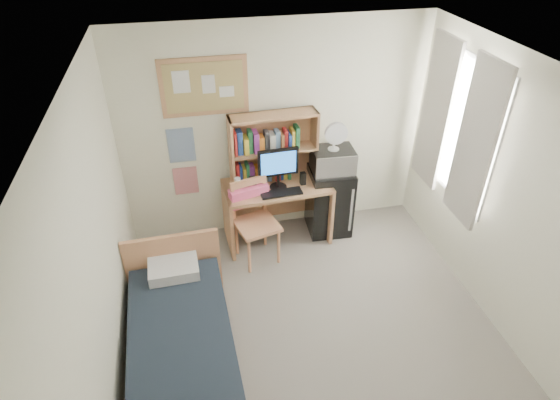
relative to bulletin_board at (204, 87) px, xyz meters
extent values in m
cube|color=gray|center=(0.78, -2.08, -1.93)|extent=(3.60, 4.20, 0.02)
cube|color=white|center=(0.78, -2.08, 0.68)|extent=(3.60, 4.20, 0.02)
cube|color=white|center=(0.78, 0.02, -0.62)|extent=(3.60, 0.04, 2.60)
cube|color=white|center=(-1.02, -2.08, -0.62)|extent=(0.04, 4.20, 2.60)
cube|color=white|center=(2.58, -2.08, -0.62)|extent=(0.04, 4.20, 2.60)
cube|color=white|center=(2.53, -0.88, -0.32)|extent=(0.10, 1.40, 1.70)
cube|color=beige|center=(2.50, -1.28, -0.32)|extent=(0.04, 0.55, 1.70)
cube|color=beige|center=(2.50, -0.48, -0.32)|extent=(0.04, 0.55, 1.70)
cube|color=tan|center=(0.00, 0.00, 0.00)|extent=(0.94, 0.03, 0.64)
cube|color=#255197|center=(-0.32, 0.01, -0.67)|extent=(0.30, 0.01, 0.42)
cube|color=red|center=(-0.32, 0.01, -1.14)|extent=(0.28, 0.01, 0.36)
cube|color=tan|center=(0.72, -0.32, -1.53)|extent=(1.28, 0.69, 0.78)
cube|color=tan|center=(0.42, -0.65, -1.42)|extent=(0.61, 0.61, 1.00)
cube|color=black|center=(1.40, -0.26, -1.48)|extent=(0.54, 0.54, 0.87)
cube|color=black|center=(-0.50, -2.04, -1.67)|extent=(0.98, 1.87, 0.51)
cube|color=tan|center=(0.72, -0.17, -0.73)|extent=(1.03, 0.31, 0.83)
cube|color=black|center=(0.73, -0.38, -0.89)|extent=(0.47, 0.06, 0.50)
cube|color=black|center=(0.73, -0.52, -1.13)|extent=(0.48, 0.18, 0.02)
cube|color=black|center=(0.43, -0.39, -1.05)|extent=(0.08, 0.08, 0.18)
cube|color=black|center=(1.03, -0.36, -1.06)|extent=(0.07, 0.07, 0.15)
cylinder|color=silver|center=(0.25, -0.44, -1.03)|extent=(0.07, 0.07, 0.23)
cube|color=#F95E8F|center=(0.37, -0.46, -1.14)|extent=(0.47, 0.25, 0.22)
cube|color=silver|center=(1.40, -0.28, -0.91)|extent=(0.50, 0.39, 0.28)
cylinder|color=silver|center=(1.40, -0.28, -0.60)|extent=(0.27, 0.27, 0.33)
cube|color=silver|center=(-0.52, -1.29, -1.36)|extent=(0.49, 0.35, 0.12)
camera|label=1|loc=(-0.22, -4.87, 1.78)|focal=30.00mm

